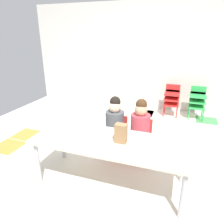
{
  "coord_description": "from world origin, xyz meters",
  "views": [
    {
      "loc": [
        0.77,
        -2.66,
        1.7
      ],
      "look_at": [
        -0.0,
        -0.45,
        0.82
      ],
      "focal_mm": 32.9,
      "sensor_mm": 36.0,
      "label": 1
    }
  ],
  "objects_px": {
    "kid_chair_red_stack": "(172,98)",
    "donut_powdered_on_plate": "(79,139)",
    "craft_table": "(111,144)",
    "seated_child_near_camera": "(115,122)",
    "paper_plate_center_table": "(105,145)",
    "paper_plate_near_edge": "(79,140)",
    "paper_bag_brown": "(121,133)",
    "kid_chair_green_stack": "(197,100)",
    "seated_child_middle_seat": "(140,125)"
  },
  "relations": [
    {
      "from": "kid_chair_red_stack",
      "to": "donut_powdered_on_plate",
      "type": "distance_m",
      "value": 2.85
    },
    {
      "from": "craft_table",
      "to": "donut_powdered_on_plate",
      "type": "xyz_separation_m",
      "value": [
        -0.34,
        -0.12,
        0.07
      ]
    },
    {
      "from": "craft_table",
      "to": "seated_child_near_camera",
      "type": "bearing_deg",
      "value": 103.45
    },
    {
      "from": "donut_powdered_on_plate",
      "to": "seated_child_near_camera",
      "type": "bearing_deg",
      "value": 73.69
    },
    {
      "from": "craft_table",
      "to": "paper_plate_center_table",
      "type": "xyz_separation_m",
      "value": [
        -0.02,
        -0.13,
        0.05
      ]
    },
    {
      "from": "paper_plate_near_edge",
      "to": "craft_table",
      "type": "bearing_deg",
      "value": 19.87
    },
    {
      "from": "paper_bag_brown",
      "to": "donut_powdered_on_plate",
      "type": "distance_m",
      "value": 0.48
    },
    {
      "from": "kid_chair_green_stack",
      "to": "paper_plate_near_edge",
      "type": "xyz_separation_m",
      "value": [
        -1.39,
        -2.71,
        0.18
      ]
    },
    {
      "from": "seated_child_near_camera",
      "to": "kid_chair_green_stack",
      "type": "height_order",
      "value": "seated_child_near_camera"
    },
    {
      "from": "paper_bag_brown",
      "to": "paper_plate_center_table",
      "type": "relative_size",
      "value": 1.22
    },
    {
      "from": "seated_child_middle_seat",
      "to": "kid_chair_red_stack",
      "type": "height_order",
      "value": "seated_child_middle_seat"
    },
    {
      "from": "paper_bag_brown",
      "to": "paper_plate_near_edge",
      "type": "distance_m",
      "value": 0.49
    },
    {
      "from": "seated_child_middle_seat",
      "to": "kid_chair_green_stack",
      "type": "xyz_separation_m",
      "value": [
        0.82,
        2.02,
        -0.16
      ]
    },
    {
      "from": "paper_plate_near_edge",
      "to": "kid_chair_green_stack",
      "type": "bearing_deg",
      "value": 62.9
    },
    {
      "from": "craft_table",
      "to": "seated_child_middle_seat",
      "type": "relative_size",
      "value": 1.98
    },
    {
      "from": "kid_chair_green_stack",
      "to": "paper_plate_near_edge",
      "type": "distance_m",
      "value": 3.05
    },
    {
      "from": "craft_table",
      "to": "kid_chair_red_stack",
      "type": "bearing_deg",
      "value": 78.61
    },
    {
      "from": "seated_child_middle_seat",
      "to": "kid_chair_green_stack",
      "type": "relative_size",
      "value": 1.35
    },
    {
      "from": "seated_child_middle_seat",
      "to": "donut_powdered_on_plate",
      "type": "distance_m",
      "value": 0.89
    },
    {
      "from": "paper_plate_near_edge",
      "to": "paper_plate_center_table",
      "type": "height_order",
      "value": "same"
    },
    {
      "from": "seated_child_near_camera",
      "to": "paper_plate_center_table",
      "type": "distance_m",
      "value": 0.71
    },
    {
      "from": "kid_chair_red_stack",
      "to": "paper_bag_brown",
      "type": "bearing_deg",
      "value": -98.8
    },
    {
      "from": "seated_child_middle_seat",
      "to": "paper_plate_near_edge",
      "type": "xyz_separation_m",
      "value": [
        -0.57,
        -0.69,
        0.02
      ]
    },
    {
      "from": "kid_chair_red_stack",
      "to": "paper_bag_brown",
      "type": "height_order",
      "value": "paper_bag_brown"
    },
    {
      "from": "kid_chair_red_stack",
      "to": "paper_plate_center_table",
      "type": "height_order",
      "value": "kid_chair_red_stack"
    },
    {
      "from": "paper_plate_near_edge",
      "to": "donut_powdered_on_plate",
      "type": "height_order",
      "value": "donut_powdered_on_plate"
    },
    {
      "from": "paper_bag_brown",
      "to": "craft_table",
      "type": "bearing_deg",
      "value": -178.87
    },
    {
      "from": "donut_powdered_on_plate",
      "to": "seated_child_middle_seat",
      "type": "bearing_deg",
      "value": 50.74
    },
    {
      "from": "kid_chair_green_stack",
      "to": "seated_child_middle_seat",
      "type": "bearing_deg",
      "value": -112.15
    },
    {
      "from": "paper_plate_center_table",
      "to": "paper_bag_brown",
      "type": "bearing_deg",
      "value": 42.57
    },
    {
      "from": "craft_table",
      "to": "paper_plate_center_table",
      "type": "bearing_deg",
      "value": -98.23
    },
    {
      "from": "kid_chair_green_stack",
      "to": "paper_plate_center_table",
      "type": "bearing_deg",
      "value": -111.46
    },
    {
      "from": "craft_table",
      "to": "paper_bag_brown",
      "type": "bearing_deg",
      "value": 1.13
    },
    {
      "from": "craft_table",
      "to": "seated_child_near_camera",
      "type": "distance_m",
      "value": 0.59
    },
    {
      "from": "kid_chair_red_stack",
      "to": "paper_plate_center_table",
      "type": "distance_m",
      "value": 2.77
    },
    {
      "from": "seated_child_near_camera",
      "to": "kid_chair_green_stack",
      "type": "bearing_deg",
      "value": 59.6
    },
    {
      "from": "paper_plate_center_table",
      "to": "craft_table",
      "type": "bearing_deg",
      "value": 81.77
    },
    {
      "from": "craft_table",
      "to": "paper_plate_center_table",
      "type": "relative_size",
      "value": 10.08
    },
    {
      "from": "kid_chair_green_stack",
      "to": "craft_table",
      "type": "bearing_deg",
      "value": -112.05
    },
    {
      "from": "kid_chair_red_stack",
      "to": "donut_powdered_on_plate",
      "type": "bearing_deg",
      "value": -107.6
    },
    {
      "from": "craft_table",
      "to": "paper_plate_near_edge",
      "type": "relative_size",
      "value": 10.08
    },
    {
      "from": "seated_child_near_camera",
      "to": "seated_child_middle_seat",
      "type": "relative_size",
      "value": 1.0
    },
    {
      "from": "paper_bag_brown",
      "to": "donut_powdered_on_plate",
      "type": "xyz_separation_m",
      "value": [
        -0.46,
        -0.12,
        -0.09
      ]
    },
    {
      "from": "paper_plate_near_edge",
      "to": "kid_chair_red_stack",
      "type": "bearing_deg",
      "value": 72.4
    },
    {
      "from": "seated_child_near_camera",
      "to": "kid_chair_red_stack",
      "type": "bearing_deg",
      "value": 71.96
    },
    {
      "from": "kid_chair_green_stack",
      "to": "paper_plate_near_edge",
      "type": "bearing_deg",
      "value": -117.1
    },
    {
      "from": "craft_table",
      "to": "kid_chair_red_stack",
      "type": "xyz_separation_m",
      "value": [
        0.52,
        2.59,
        -0.13
      ]
    },
    {
      "from": "craft_table",
      "to": "paper_bag_brown",
      "type": "height_order",
      "value": "paper_bag_brown"
    },
    {
      "from": "paper_bag_brown",
      "to": "paper_plate_near_edge",
      "type": "xyz_separation_m",
      "value": [
        -0.46,
        -0.12,
        -0.11
      ]
    },
    {
      "from": "donut_powdered_on_plate",
      "to": "kid_chair_green_stack",
      "type": "bearing_deg",
      "value": 62.9
    }
  ]
}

